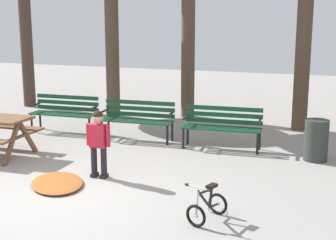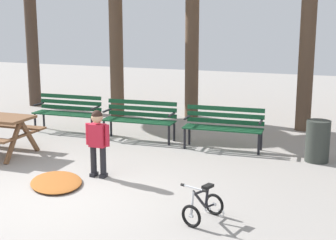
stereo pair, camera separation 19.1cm
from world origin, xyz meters
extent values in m
plane|color=gray|center=(0.00, 0.00, 0.00)|extent=(36.00, 36.00, 0.00)
cube|color=brown|center=(-2.63, 2.21, 0.45)|extent=(1.81, 0.31, 0.04)
cube|color=brown|center=(-1.82, 1.44, 0.36)|extent=(0.08, 0.57, 0.76)
cube|color=brown|center=(-1.84, 1.94, 0.36)|extent=(0.08, 0.57, 0.76)
cube|color=brown|center=(-1.83, 1.69, 0.42)|extent=(0.12, 1.10, 0.04)
cube|color=#144728|center=(-2.24, 3.98, 0.44)|extent=(1.60, 0.15, 0.03)
cube|color=#144728|center=(-2.23, 3.86, 0.44)|extent=(1.60, 0.15, 0.03)
cube|color=#144728|center=(-2.22, 3.74, 0.44)|extent=(1.60, 0.15, 0.03)
cube|color=#144728|center=(-2.22, 3.62, 0.44)|extent=(1.60, 0.15, 0.03)
cube|color=#144728|center=(-2.24, 4.02, 0.54)|extent=(1.60, 0.12, 0.09)
cube|color=#144728|center=(-2.24, 4.02, 0.67)|extent=(1.60, 0.12, 0.09)
cube|color=#144728|center=(-2.24, 4.02, 0.81)|extent=(1.60, 0.12, 0.09)
cylinder|color=black|center=(-1.47, 3.67, 0.22)|extent=(0.05, 0.05, 0.44)
cylinder|color=black|center=(-1.49, 4.03, 0.22)|extent=(0.05, 0.05, 0.44)
cube|color=black|center=(-1.48, 3.85, 0.62)|extent=(0.06, 0.40, 0.03)
cylinder|color=black|center=(-2.97, 3.60, 0.22)|extent=(0.05, 0.05, 0.44)
cylinder|color=black|center=(-2.99, 3.96, 0.22)|extent=(0.05, 0.05, 0.44)
cube|color=black|center=(-2.98, 3.78, 0.62)|extent=(0.06, 0.40, 0.03)
cube|color=#144728|center=(-0.34, 3.89, 0.44)|extent=(1.60, 0.17, 0.03)
cube|color=#144728|center=(-0.33, 3.77, 0.44)|extent=(1.60, 0.17, 0.03)
cube|color=#144728|center=(-0.32, 3.65, 0.44)|extent=(1.60, 0.17, 0.03)
cube|color=#144728|center=(-0.32, 3.53, 0.44)|extent=(1.60, 0.17, 0.03)
cube|color=#144728|center=(-0.34, 3.93, 0.54)|extent=(1.60, 0.14, 0.09)
cube|color=#144728|center=(-0.34, 3.93, 0.67)|extent=(1.60, 0.14, 0.09)
cube|color=#144728|center=(-0.34, 3.93, 0.81)|extent=(1.60, 0.14, 0.09)
cylinder|color=black|center=(0.43, 3.60, 0.22)|extent=(0.05, 0.05, 0.44)
cylinder|color=black|center=(0.41, 3.96, 0.22)|extent=(0.05, 0.05, 0.44)
cube|color=black|center=(0.42, 3.78, 0.62)|extent=(0.07, 0.40, 0.03)
cylinder|color=black|center=(-1.07, 3.51, 0.22)|extent=(0.05, 0.05, 0.44)
cylinder|color=black|center=(-1.09, 3.86, 0.22)|extent=(0.05, 0.05, 0.44)
cube|color=black|center=(-1.08, 3.69, 0.62)|extent=(0.07, 0.40, 0.03)
cube|color=#144728|center=(1.56, 3.85, 0.44)|extent=(1.60, 0.19, 0.03)
cube|color=#144728|center=(1.57, 3.73, 0.44)|extent=(1.60, 0.19, 0.03)
cube|color=#144728|center=(1.58, 3.61, 0.44)|extent=(1.60, 0.19, 0.03)
cube|color=#144728|center=(1.59, 3.49, 0.44)|extent=(1.60, 0.19, 0.03)
cube|color=#144728|center=(1.56, 3.89, 0.54)|extent=(1.60, 0.16, 0.09)
cube|color=#144728|center=(1.56, 3.89, 0.67)|extent=(1.60, 0.16, 0.09)
cube|color=#144728|center=(1.56, 3.89, 0.81)|extent=(1.60, 0.16, 0.09)
cylinder|color=black|center=(2.33, 3.57, 0.22)|extent=(0.05, 0.05, 0.44)
cylinder|color=black|center=(2.31, 3.92, 0.22)|extent=(0.05, 0.05, 0.44)
cube|color=black|center=(2.32, 3.74, 0.62)|extent=(0.07, 0.40, 0.03)
cylinder|color=black|center=(0.84, 3.45, 0.22)|extent=(0.05, 0.05, 0.44)
cylinder|color=black|center=(0.81, 3.81, 0.22)|extent=(0.05, 0.05, 0.44)
cube|color=black|center=(0.82, 3.63, 0.62)|extent=(0.07, 0.40, 0.03)
cylinder|color=black|center=(0.21, 1.23, 0.26)|extent=(0.10, 0.10, 0.52)
cube|color=black|center=(0.21, 1.23, 0.03)|extent=(0.09, 0.16, 0.06)
cylinder|color=black|center=(0.03, 1.22, 0.26)|extent=(0.10, 0.10, 0.52)
cube|color=black|center=(0.03, 1.22, 0.03)|extent=(0.09, 0.16, 0.06)
cube|color=#B71E33|center=(0.12, 1.23, 0.72)|extent=(0.28, 0.17, 0.39)
sphere|color=tan|center=(0.12, 1.23, 1.02)|extent=(0.19, 0.19, 0.19)
sphere|color=black|center=(0.12, 1.23, 1.05)|extent=(0.18, 0.18, 0.18)
cylinder|color=#B71E33|center=(0.30, 1.23, 0.73)|extent=(0.08, 0.08, 0.36)
cylinder|color=#B71E33|center=(-0.06, 1.22, 0.73)|extent=(0.08, 0.08, 0.36)
torus|color=black|center=(2.24, -0.10, 0.15)|extent=(0.30, 0.13, 0.30)
cylinder|color=silver|center=(2.24, -0.10, 0.15)|extent=(0.06, 0.05, 0.04)
torus|color=black|center=(2.39, 0.40, 0.15)|extent=(0.30, 0.13, 0.30)
cylinder|color=silver|center=(2.39, 0.40, 0.15)|extent=(0.06, 0.05, 0.04)
torus|color=white|center=(2.50, 0.37, 0.05)|extent=(0.11, 0.06, 0.11)
torus|color=white|center=(2.29, 0.43, 0.05)|extent=(0.11, 0.06, 0.11)
cylinder|color=black|center=(2.29, 0.07, 0.32)|extent=(0.13, 0.30, 0.32)
cylinder|color=black|center=(2.34, 0.23, 0.30)|extent=(0.06, 0.08, 0.27)
cylinder|color=black|center=(2.36, 0.30, 0.16)|extent=(0.09, 0.20, 0.05)
cylinder|color=silver|center=(2.24, -0.08, 0.31)|extent=(0.05, 0.08, 0.32)
cylinder|color=black|center=(2.30, 0.09, 0.42)|extent=(0.13, 0.32, 0.05)
cube|color=black|center=(2.34, 0.25, 0.45)|extent=(0.14, 0.19, 0.04)
cylinder|color=silver|center=(2.25, -0.06, 0.52)|extent=(0.33, 0.12, 0.02)
cylinder|color=black|center=(2.41, -0.11, 0.52)|extent=(0.06, 0.05, 0.04)
cylinder|color=black|center=(2.09, -0.01, 0.52)|extent=(0.06, 0.05, 0.04)
ellipsoid|color=#9E5623|center=(-0.33, 0.64, 0.04)|extent=(1.36, 1.41, 0.07)
cylinder|color=#2D332D|center=(3.43, 3.55, 0.39)|extent=(0.44, 0.44, 0.78)
cylinder|color=#423328|center=(-5.15, 6.48, 1.95)|extent=(0.36, 0.36, 3.90)
cylinder|color=brown|center=(-2.05, 6.00, 2.08)|extent=(0.36, 0.36, 4.16)
cylinder|color=brown|center=(-0.14, 6.63, 2.06)|extent=(0.36, 0.36, 4.12)
cylinder|color=brown|center=(2.85, 6.12, 1.99)|extent=(0.36, 0.36, 3.98)
camera|label=1|loc=(3.97, -5.65, 2.62)|focal=52.04mm
camera|label=2|loc=(4.15, -5.58, 2.62)|focal=52.04mm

